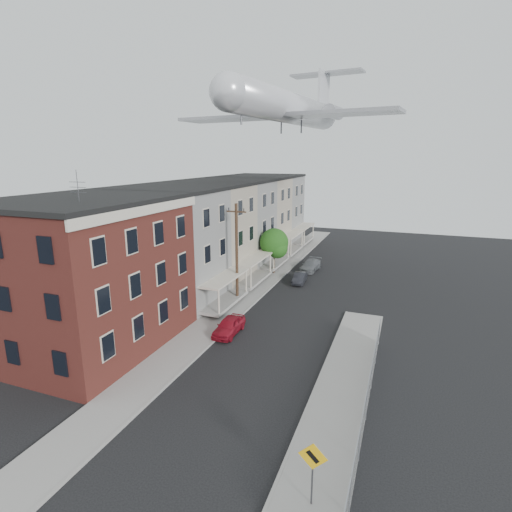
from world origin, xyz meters
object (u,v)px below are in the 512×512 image
Objects in this scene: warning_sign at (313,465)px; car_mid at (300,278)px; airplane at (290,108)px; car_near at (229,326)px; utility_pole at (237,253)px; car_far at (311,265)px; street_tree at (275,244)px.

car_mid is at bearing 105.47° from warning_sign.
car_mid is at bearing -49.14° from airplane.
car_near is 1.13× the size of car_mid.
warning_sign is 0.11× the size of airplane.
airplane is (-9.48, 29.14, 15.83)m from warning_sign.
warning_sign is 0.31× the size of utility_pole.
car_near is 19.03m from car_far.
utility_pole is at bearing -120.10° from car_mid.
warning_sign is at bearing -69.42° from street_tree.
street_tree is at bearing 143.58° from car_mid.
street_tree is 1.59× the size of car_mid.
car_mid is 5.01m from car_far.
street_tree is 16.48m from car_near.
airplane reaches higher than car_near.
car_far is (3.80, 12.71, -4.06)m from utility_pole.
utility_pole is 7.69m from car_near.
car_mid is (-7.40, 26.73, -1.34)m from warning_sign.
airplane is (1.72, 10.11, 13.04)m from utility_pole.
utility_pole is 10.00m from street_tree.
utility_pole is 2.75× the size of car_mid.
street_tree is at bearing -137.04° from car_far.
utility_pole is at bearing -102.43° from car_far.
car_far is at bearing 73.36° from utility_pole.
utility_pole is 1.73× the size of street_tree.
car_near is at bearing -72.20° from utility_pole.
utility_pole is at bearing -91.89° from street_tree.
warning_sign is at bearing -78.38° from car_mid.
street_tree is (0.33, 9.92, -1.22)m from utility_pole.
airplane is at bearing -124.45° from car_far.
airplane is at bearing 108.02° from warning_sign.
car_near is (2.00, -6.23, -4.04)m from utility_pole.
warning_sign reaches higher than car_far.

